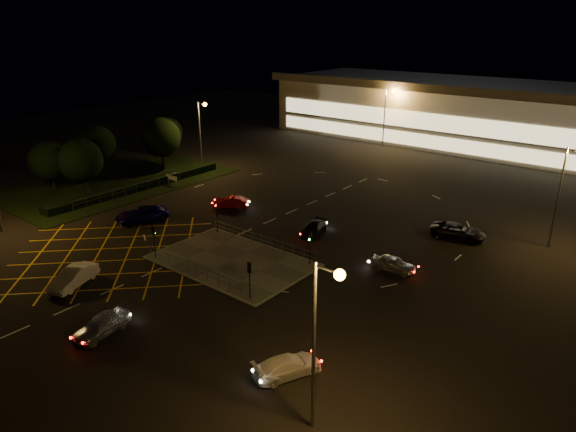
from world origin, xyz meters
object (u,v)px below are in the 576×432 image
Objects in this scene: car_circ_red at (231,202)px; car_approach_white at (287,366)px; car_queue_white at (74,277)px; car_east_grey at (458,231)px; car_far_dkgrey at (314,229)px; signal_se at (250,273)px; signal_nw at (217,212)px; signal_ne at (310,241)px; car_left_blue at (142,214)px; car_right_silver at (393,264)px; signal_sw at (154,235)px; car_near_silver at (101,325)px.

car_approach_white is at bearing 18.94° from car_circ_red.
car_queue_white reaches higher than car_east_grey.
signal_se is at bearing -87.25° from car_far_dkgrey.
signal_nw and signal_ne have the same top height.
car_left_blue is at bearing -57.83° from car_circ_red.
signal_nw is at bearing -156.04° from car_far_dkgrey.
signal_nw is 0.78× the size of car_right_silver.
car_left_blue is (-9.03, -2.86, -1.57)m from signal_nw.
car_east_grey is (8.17, 14.41, -1.61)m from signal_ne.
car_left_blue is at bearing -29.59° from signal_sw.
car_near_silver reaches higher than car_approach_white.
signal_se is 0.75× the size of car_far_dkgrey.
car_circ_red reaches higher than car_right_silver.
signal_nw is at bearing 180.00° from signal_ne.
car_left_blue is 1.41× the size of car_right_silver.
signal_ne is 0.78× the size of car_right_silver.
car_left_blue reaches higher than car_circ_red.
signal_ne is (12.00, 0.00, 0.00)m from signal_nw.
car_far_dkgrey is (8.05, 14.04, -1.76)m from signal_sw.
signal_se is at bearing -9.42° from car_approach_white.
car_right_silver is 0.97× the size of car_circ_red.
signal_sw is 0.67× the size of car_queue_white.
signal_se reaches higher than car_near_silver.
car_queue_white is 23.45m from car_far_dkgrey.
signal_se is 1.00× the size of signal_ne.
car_circ_red is at bearing -72.67° from signal_sw.
signal_sw is 7.99m from signal_nw.
car_left_blue is at bearing 101.37° from car_queue_white.
car_approach_white is at bearing 178.04° from car_right_silver.
car_circ_red is 0.77× the size of car_east_grey.
signal_ne is at bearing 31.17° from car_left_blue.
car_east_grey is at bearing 75.56° from car_circ_red.
car_circ_red is at bearing 124.77° from signal_nw.
signal_nw is 8.11m from car_circ_red.
car_near_silver is at bearing 144.79° from car_right_silver.
car_near_silver is 0.76× the size of car_left_blue.
signal_sw is 15.29m from car_circ_red.
car_approach_white is at bearing 169.14° from car_east_grey.
car_near_silver is 1.07× the size of car_right_silver.
signal_sw reaches higher than car_far_dkgrey.
car_left_blue reaches higher than car_far_dkgrey.
car_approach_white is (29.23, -10.56, -0.15)m from car_left_blue.
signal_se reaches higher than car_east_grey.
signal_ne reaches higher than car_circ_red.
signal_nw is at bearing -9.48° from car_approach_white.
signal_ne is 17.85m from car_circ_red.
signal_sw is 0.75× the size of car_far_dkgrey.
car_queue_white is at bearing 29.79° from car_approach_white.
car_approach_white is (20.19, -5.43, -1.72)m from signal_sw.
car_right_silver is at bearing 36.72° from car_left_blue.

